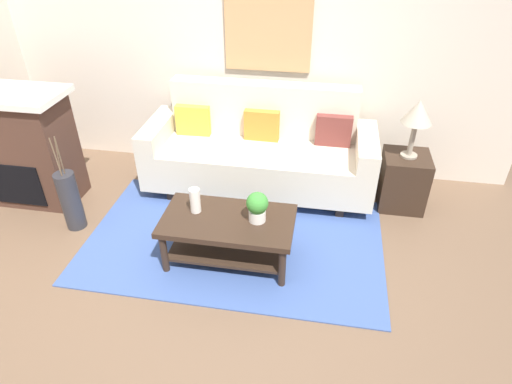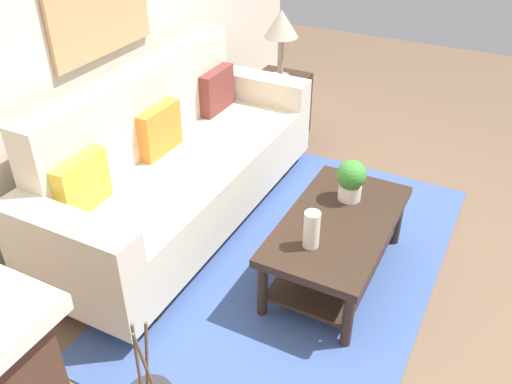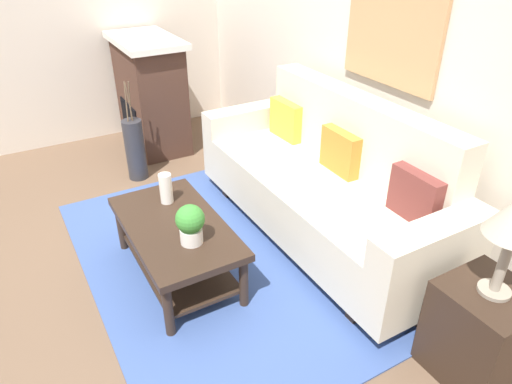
{
  "view_description": "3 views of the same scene",
  "coord_description": "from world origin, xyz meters",
  "views": [
    {
      "loc": [
        0.72,
        -2.54,
        2.62
      ],
      "look_at": [
        0.18,
        0.64,
        0.46
      ],
      "focal_mm": 30.73,
      "sensor_mm": 36.0,
      "label": 1
    },
    {
      "loc": [
        -2.48,
        -0.48,
        2.33
      ],
      "look_at": [
        -0.16,
        0.72,
        0.59
      ],
      "focal_mm": 38.3,
      "sensor_mm": 36.0,
      "label": 2
    },
    {
      "loc": [
        2.48,
        -0.54,
        2.16
      ],
      "look_at": [
        0.24,
        0.75,
        0.65
      ],
      "focal_mm": 32.78,
      "sensor_mm": 36.0,
      "label": 3
    }
  ],
  "objects": [
    {
      "name": "ground_plane",
      "position": [
        0.0,
        0.0,
        0.0
      ],
      "size": [
        9.47,
        9.47,
        0.0
      ],
      "primitive_type": "plane",
      "color": "brown"
    },
    {
      "name": "wall_back",
      "position": [
        0.0,
        1.97,
        1.35
      ],
      "size": [
        5.47,
        0.1,
        2.7
      ],
      "primitive_type": "cube",
      "color": "beige",
      "rests_on": "ground_plane"
    },
    {
      "name": "area_rug",
      "position": [
        0.0,
        0.5,
        0.01
      ],
      "size": [
        2.68,
        1.65,
        0.01
      ],
      "primitive_type": "cube",
      "color": "#3D5693",
      "rests_on": "ground_plane"
    },
    {
      "name": "couch",
      "position": [
        0.08,
        1.44,
        0.43
      ],
      "size": [
        2.33,
        0.84,
        1.08
      ],
      "color": "beige",
      "rests_on": "ground_plane"
    },
    {
      "name": "throw_pillow_mustard",
      "position": [
        -0.66,
        1.56,
        0.68
      ],
      "size": [
        0.36,
        0.13,
        0.32
      ],
      "primitive_type": "cube",
      "rotation": [
        0.0,
        0.0,
        0.04
      ],
      "color": "gold",
      "rests_on": "couch"
    },
    {
      "name": "throw_pillow_orange",
      "position": [
        0.08,
        1.56,
        0.68
      ],
      "size": [
        0.36,
        0.13,
        0.32
      ],
      "primitive_type": "cube",
      "rotation": [
        0.0,
        0.0,
        -0.02
      ],
      "color": "orange",
      "rests_on": "couch"
    },
    {
      "name": "throw_pillow_maroon",
      "position": [
        0.82,
        1.56,
        0.68
      ],
      "size": [
        0.36,
        0.12,
        0.32
      ],
      "primitive_type": "cube",
      "rotation": [
        0.0,
        0.0,
        -0.01
      ],
      "color": "brown",
      "rests_on": "couch"
    },
    {
      "name": "coffee_table",
      "position": [
        0.01,
        0.26,
        0.31
      ],
      "size": [
        1.1,
        0.6,
        0.43
      ],
      "color": "#332319",
      "rests_on": "ground_plane"
    },
    {
      "name": "tabletop_vase",
      "position": [
        -0.28,
        0.32,
        0.54
      ],
      "size": [
        0.09,
        0.09,
        0.22
      ],
      "primitive_type": "cylinder",
      "color": "white",
      "rests_on": "coffee_table"
    },
    {
      "name": "potted_plant_tabletop",
      "position": [
        0.25,
        0.28,
        0.57
      ],
      "size": [
        0.18,
        0.18,
        0.26
      ],
      "color": "white",
      "rests_on": "coffee_table"
    },
    {
      "name": "side_table",
      "position": [
        1.55,
        1.36,
        0.28
      ],
      "size": [
        0.44,
        0.44,
        0.56
      ],
      "primitive_type": "cube",
      "color": "#332319",
      "rests_on": "ground_plane"
    },
    {
      "name": "table_lamp",
      "position": [
        1.55,
        1.36,
        0.99
      ],
      "size": [
        0.28,
        0.28,
        0.57
      ],
      "color": "gray",
      "rests_on": "side_table"
    },
    {
      "name": "floor_vase_branch_a",
      "position": [
        -1.52,
        0.45,
        0.76
      ],
      "size": [
        0.03,
        0.04,
        0.36
      ],
      "primitive_type": "cylinder",
      "rotation": [
        0.07,
        0.06,
        0.0
      ],
      "color": "brown",
      "rests_on": "floor_vase"
    },
    {
      "name": "floor_vase_branch_b",
      "position": [
        -1.55,
        0.47,
        0.76
      ],
      "size": [
        0.04,
        0.02,
        0.36
      ],
      "primitive_type": "cylinder",
      "rotation": [
        -0.03,
        0.07,
        0.0
      ],
      "color": "brown",
      "rests_on": "floor_vase"
    },
    {
      "name": "floor_vase_branch_c",
      "position": [
        -1.55,
        0.44,
        0.76
      ],
      "size": [
        0.05,
        0.04,
        0.36
      ],
      "primitive_type": "cylinder",
      "rotation": [
        -0.07,
        -0.11,
        0.0
      ],
      "color": "brown",
      "rests_on": "floor_vase"
    }
  ]
}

